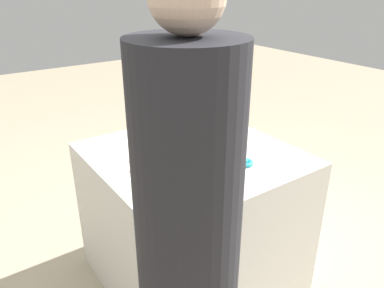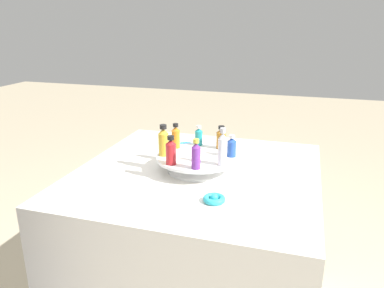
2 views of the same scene
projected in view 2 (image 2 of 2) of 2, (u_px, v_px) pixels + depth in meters
party_table at (197, 253)px, 1.66m from camera, size 0.97×0.97×0.80m
display_stand at (197, 162)px, 1.53m from camera, size 0.33×0.33×0.06m
bottle_purple at (196, 155)px, 1.37m from camera, size 0.03×0.03×0.11m
bottle_clear at (222, 148)px, 1.40m from camera, size 0.03×0.03×0.15m
bottle_blue at (232, 147)px, 1.50m from camera, size 0.04×0.04×0.09m
bottle_amber at (221, 138)px, 1.59m from camera, size 0.04×0.04×0.10m
bottle_teal at (199, 136)px, 1.64m from camera, size 0.03×0.03×0.09m
bottle_orange at (176, 137)px, 1.60m from camera, size 0.04×0.04×0.11m
bottle_gold at (163, 141)px, 1.51m from camera, size 0.04×0.04×0.13m
bottle_red at (171, 151)px, 1.42m from camera, size 0.04×0.04×0.11m
ribbon_bow_teal at (214, 199)px, 1.27m from camera, size 0.08×0.08×0.03m
ribbon_bow_blue at (185, 147)px, 1.80m from camera, size 0.11×0.11×0.03m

